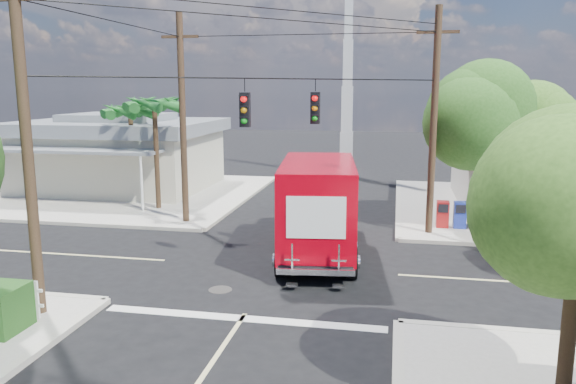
# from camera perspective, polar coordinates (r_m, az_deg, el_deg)

# --- Properties ---
(ground) EXTENTS (120.00, 120.00, 0.00)m
(ground) POSITION_cam_1_polar(r_m,az_deg,el_deg) (18.93, -1.16, -7.66)
(ground) COLOR black
(ground) RESTS_ON ground
(sidewalk_ne) EXTENTS (14.12, 14.12, 0.14)m
(sidewalk_ne) POSITION_cam_1_polar(r_m,az_deg,el_deg) (29.91, 24.44, -1.67)
(sidewalk_ne) COLOR #ABA59A
(sidewalk_ne) RESTS_ON ground
(sidewalk_nw) EXTENTS (14.12, 14.12, 0.14)m
(sidewalk_nw) POSITION_cam_1_polar(r_m,az_deg,el_deg) (32.55, -16.04, -0.20)
(sidewalk_nw) COLOR #ABA59A
(sidewalk_nw) RESTS_ON ground
(road_markings) EXTENTS (32.00, 32.00, 0.01)m
(road_markings) POSITION_cam_1_polar(r_m,az_deg,el_deg) (17.57, -2.18, -9.12)
(road_markings) COLOR beige
(road_markings) RESTS_ON ground
(building_ne) EXTENTS (11.80, 10.20, 4.50)m
(building_ne) POSITION_cam_1_polar(r_m,az_deg,el_deg) (31.01, 27.22, 2.73)
(building_ne) COLOR beige
(building_ne) RESTS_ON sidewalk_ne
(building_nw) EXTENTS (10.80, 10.20, 4.30)m
(building_nw) POSITION_cam_1_polar(r_m,az_deg,el_deg) (34.14, -16.70, 3.91)
(building_nw) COLOR beige
(building_nw) RESTS_ON sidewalk_nw
(radio_tower) EXTENTS (0.80, 0.80, 17.00)m
(radio_tower) POSITION_cam_1_polar(r_m,az_deg,el_deg) (37.72, 6.05, 10.10)
(radio_tower) COLOR silver
(radio_tower) RESTS_ON ground
(tree_ne_front) EXTENTS (4.21, 4.14, 6.66)m
(tree_ne_front) POSITION_cam_1_polar(r_m,az_deg,el_deg) (24.60, 19.09, 7.31)
(tree_ne_front) COLOR #422D1C
(tree_ne_front) RESTS_ON sidewalk_ne
(tree_ne_back) EXTENTS (3.77, 3.66, 5.82)m
(tree_ne_back) POSITION_cam_1_polar(r_m,az_deg,el_deg) (27.26, 23.83, 6.03)
(tree_ne_back) COLOR #422D1C
(tree_ne_back) RESTS_ON sidewalk_ne
(palm_nw_front) EXTENTS (3.01, 3.08, 5.59)m
(palm_nw_front) POSITION_cam_1_polar(r_m,az_deg,el_deg) (27.52, -13.42, 8.46)
(palm_nw_front) COLOR #422D1C
(palm_nw_front) RESTS_ON sidewalk_nw
(palm_nw_back) EXTENTS (3.01, 3.08, 5.19)m
(palm_nw_back) POSITION_cam_1_polar(r_m,az_deg,el_deg) (29.74, -15.74, 7.78)
(palm_nw_back) COLOR #422D1C
(palm_nw_back) RESTS_ON sidewalk_nw
(utility_poles) EXTENTS (12.00, 10.68, 9.00)m
(utility_poles) POSITION_cam_1_polar(r_m,az_deg,el_deg) (19.96, -4.72, 6.95)
(utility_poles) COLOR #473321
(utility_poles) RESTS_ON ground
(vending_boxes) EXTENTS (1.90, 0.50, 1.10)m
(vending_boxes) POSITION_cam_1_polar(r_m,az_deg,el_deg) (24.50, 17.06, -2.23)
(vending_boxes) COLOR #A11617
(vending_boxes) RESTS_ON sidewalk_ne
(delivery_truck) EXTENTS (3.36, 8.14, 3.43)m
(delivery_truck) POSITION_cam_1_polar(r_m,az_deg,el_deg) (20.13, 3.08, -1.43)
(delivery_truck) COLOR black
(delivery_truck) RESTS_ON ground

